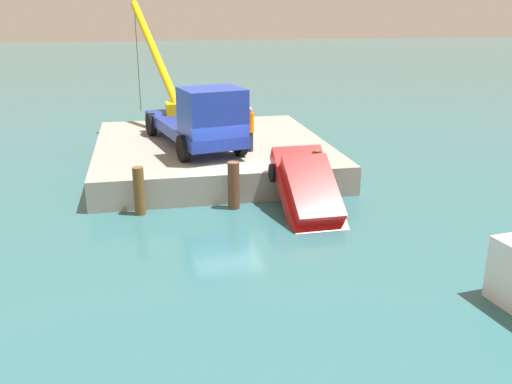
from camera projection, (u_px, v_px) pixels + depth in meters
ground at (226, 197)px, 20.26m from camera, size 200.00×200.00×0.00m
dock at (211, 153)px, 24.09m from camera, size 10.35×9.60×1.08m
crane_truck at (197, 116)px, 22.27m from camera, size 11.43×4.15×5.78m
dock_worker at (250, 129)px, 21.98m from camera, size 0.34×0.34×1.78m
salvaged_car at (311, 200)px, 18.01m from camera, size 4.13×2.05×3.08m
piling_near at (139, 191)px, 18.29m from camera, size 0.36×0.36×1.61m
piling_mid at (234, 185)px, 18.84m from camera, size 0.40×0.40×1.63m
piling_far at (316, 177)px, 19.26m from camera, size 0.32×0.32×1.91m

